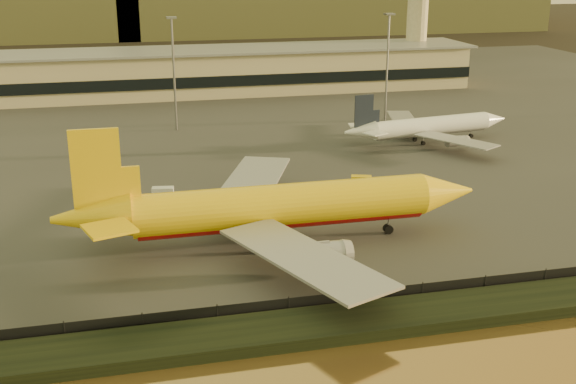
{
  "coord_description": "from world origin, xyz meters",
  "views": [
    {
      "loc": [
        -22.96,
        -83.16,
        38.72
      ],
      "look_at": [
        -0.06,
        12.0,
        6.31
      ],
      "focal_mm": 45.0,
      "sensor_mm": 36.0,
      "label": 1
    }
  ],
  "objects": [
    {
      "name": "dhl_cargo_jet",
      "position": [
        -2.79,
        8.08,
        5.49
      ],
      "size": [
        59.06,
        58.13,
        17.72
      ],
      "rotation": [
        0.0,
        0.0,
        0.0
      ],
      "color": "yellow",
      "rests_on": "tarmac"
    },
    {
      "name": "perimeter_fence",
      "position": [
        0.0,
        -13.0,
        1.3
      ],
      "size": [
        300.0,
        0.05,
        2.2
      ],
      "primitive_type": "cube",
      "color": "black",
      "rests_on": "tarmac"
    },
    {
      "name": "gse_vehicle_yellow",
      "position": [
        17.72,
        30.96,
        0.99
      ],
      "size": [
        3.84,
        2.66,
        1.58
      ],
      "primitive_type": "cube",
      "rotation": [
        0.0,
        0.0,
        -0.34
      ],
      "color": "yellow",
      "rests_on": "tarmac"
    },
    {
      "name": "terminal_building",
      "position": [
        -14.52,
        125.55,
        6.25
      ],
      "size": [
        202.0,
        25.0,
        12.6
      ],
      "color": "tan",
      "rests_on": "tarmac"
    },
    {
      "name": "apron_light_masts",
      "position": [
        15.0,
        75.0,
        15.7
      ],
      "size": [
        152.2,
        12.2,
        25.4
      ],
      "color": "slate",
      "rests_on": "tarmac"
    },
    {
      "name": "tarmac",
      "position": [
        0.0,
        95.0,
        0.1
      ],
      "size": [
        320.0,
        220.0,
        0.2
      ],
      "primitive_type": "cube",
      "color": "#2D2D2D",
      "rests_on": "ground"
    },
    {
      "name": "embankment",
      "position": [
        0.0,
        -17.0,
        0.7
      ],
      "size": [
        320.0,
        7.0,
        1.4
      ],
      "primitive_type": "cube",
      "color": "black",
      "rests_on": "ground"
    },
    {
      "name": "gse_vehicle_white",
      "position": [
        -16.58,
        32.47,
        1.0
      ],
      "size": [
        3.77,
        2.16,
        1.6
      ],
      "primitive_type": "cube",
      "rotation": [
        0.0,
        0.0,
        -0.16
      ],
      "color": "white",
      "rests_on": "tarmac"
    },
    {
      "name": "control_tower",
      "position": [
        70.0,
        131.0,
        21.66
      ],
      "size": [
        11.2,
        11.2,
        35.5
      ],
      "color": "tan",
      "rests_on": "tarmac"
    },
    {
      "name": "white_narrowbody_jet",
      "position": [
        41.34,
        56.05,
        3.59
      ],
      "size": [
        39.53,
        38.23,
        11.36
      ],
      "rotation": [
        0.0,
        0.0,
        0.14
      ],
      "color": "white",
      "rests_on": "tarmac"
    },
    {
      "name": "ground",
      "position": [
        0.0,
        0.0,
        0.0
      ],
      "size": [
        900.0,
        900.0,
        0.0
      ],
      "primitive_type": "plane",
      "color": "black",
      "rests_on": "ground"
    }
  ]
}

